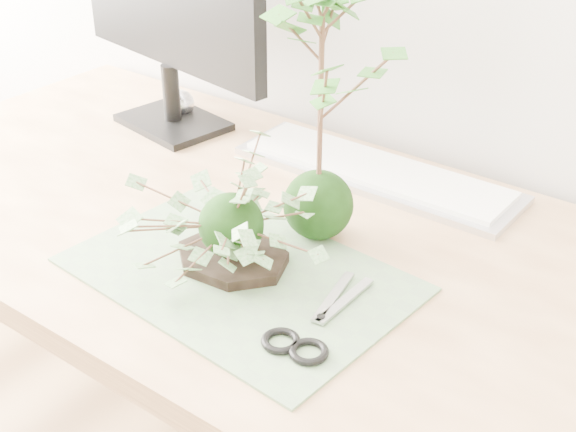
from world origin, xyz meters
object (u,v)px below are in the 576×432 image
(desk, at_px, (297,290))
(keyboard, at_px, (376,172))
(maple_kokedama, at_px, (322,37))
(ivy_kokedama, at_px, (230,198))

(desk, xyz_separation_m, keyboard, (-0.02, 0.24, 0.10))
(desk, bearing_deg, maple_kokedama, 63.15)
(desk, distance_m, ivy_kokedama, 0.22)
(desk, bearing_deg, ivy_kokedama, -107.08)
(ivy_kokedama, xyz_separation_m, keyboard, (0.02, 0.35, -0.10))
(desk, xyz_separation_m, maple_kokedama, (0.02, 0.03, 0.38))
(maple_kokedama, distance_m, keyboard, 0.36)
(maple_kokedama, xyz_separation_m, keyboard, (-0.03, 0.21, -0.29))
(keyboard, bearing_deg, maple_kokedama, -81.68)
(maple_kokedama, bearing_deg, desk, -116.85)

